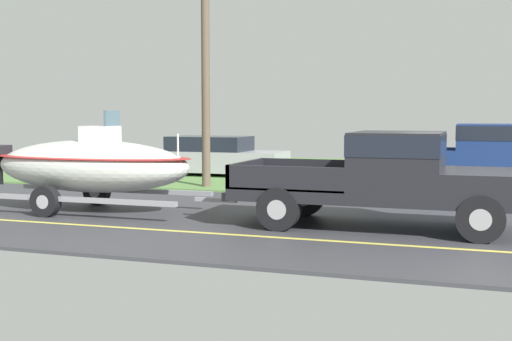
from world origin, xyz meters
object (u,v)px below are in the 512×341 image
object	(u,v)px
parked_pickup_background	(487,155)
pickup_truck_towing	(396,174)
boat_on_trailer	(91,165)
parked_sedan_far	(215,157)
utility_pole	(205,51)

from	to	relation	value
parked_pickup_background	pickup_truck_towing	bearing A→B (deg)	-104.83
pickup_truck_towing	boat_on_trailer	distance (m)	6.58
pickup_truck_towing	boat_on_trailer	bearing A→B (deg)	180.00
boat_on_trailer	parked_sedan_far	bearing A→B (deg)	94.05
parked_sedan_far	utility_pole	xyz separation A→B (m)	(1.19, -3.47, 3.26)
utility_pole	parked_sedan_far	bearing A→B (deg)	108.85
parked_pickup_background	utility_pole	distance (m)	8.26
boat_on_trailer	utility_pole	bearing A→B (deg)	83.31
boat_on_trailer	utility_pole	world-z (taller)	utility_pole
boat_on_trailer	parked_pickup_background	bearing A→B (deg)	37.07
parked_sedan_far	utility_pole	bearing A→B (deg)	-71.15
pickup_truck_towing	utility_pole	world-z (taller)	utility_pole
parked_pickup_background	utility_pole	size ratio (longest dim) A/B	0.75
pickup_truck_towing	boat_on_trailer	size ratio (longest dim) A/B	0.92
parked_sedan_far	utility_pole	distance (m)	4.91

